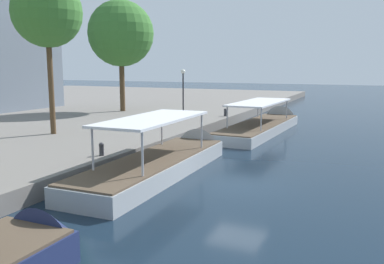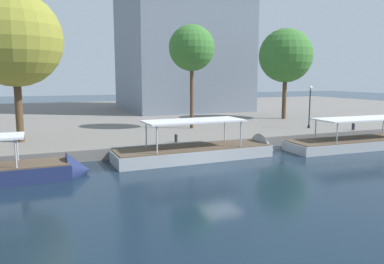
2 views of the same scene
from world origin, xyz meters
TOP-DOWN VIEW (x-y plane):
  - ground_plane at (0.00, 0.00)m, footprint 220.00×220.00m
  - tour_boat_1 at (1.05, 4.43)m, footprint 13.19×3.36m
  - tour_boat_2 at (16.50, 3.10)m, footprint 15.22×3.78m
  - mooring_bollard_0 at (-0.35, 7.36)m, footprint 0.27×0.27m
  - mooring_bollard_1 at (18.43, 7.24)m, footprint 0.32×0.32m
  - lamp_post at (15.30, 10.11)m, footprint 0.39×0.39m
  - tree_0 at (18.12, 18.67)m, footprint 6.64×6.64m
  - tree_2 at (3.86, 14.75)m, footprint 4.63×4.63m

SIDE VIEW (x-z plane):
  - ground_plane at x=0.00m, z-range 0.00..0.00m
  - tour_boat_1 at x=1.05m, z-range -1.77..2.41m
  - tour_boat_2 at x=16.50m, z-range -1.62..2.27m
  - mooring_bollard_0 at x=-0.35m, z-range 0.87..1.57m
  - mooring_bollard_1 at x=18.43m, z-range 0.87..1.59m
  - lamp_post at x=15.30m, z-range 1.33..5.68m
  - tree_0 at x=18.12m, z-range 3.02..14.21m
  - tree_2 at x=3.86m, z-range 3.79..14.25m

